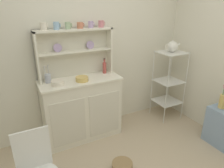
# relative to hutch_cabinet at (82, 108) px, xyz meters

# --- Properties ---
(wall_back) EXTENTS (3.84, 0.05, 2.50)m
(wall_back) POSITION_rel_hutch_cabinet_xyz_m (0.19, 0.26, 0.79)
(wall_back) COLOR silver
(wall_back) RESTS_ON ground
(hutch_cabinet) EXTENTS (1.09, 0.45, 0.89)m
(hutch_cabinet) POSITION_rel_hutch_cabinet_xyz_m (0.00, 0.00, 0.00)
(hutch_cabinet) COLOR silver
(hutch_cabinet) RESTS_ON ground
(hutch_shelf_unit) EXTENTS (1.01, 0.18, 0.64)m
(hutch_shelf_unit) POSITION_rel_hutch_cabinet_xyz_m (0.00, 0.16, 0.81)
(hutch_shelf_unit) COLOR silver
(hutch_shelf_unit) RESTS_ON hutch_cabinet
(bakers_rack) EXTENTS (0.40, 0.38, 1.13)m
(bakers_rack) POSITION_rel_hutch_cabinet_xyz_m (1.47, -0.11, 0.24)
(bakers_rack) COLOR silver
(bakers_rack) RESTS_ON ground
(wire_chair) EXTENTS (0.36, 0.36, 0.85)m
(wire_chair) POSITION_rel_hutch_cabinet_xyz_m (-0.75, -0.95, 0.06)
(wire_chair) COLOR white
(wire_chair) RESTS_ON ground
(floor_basket) EXTENTS (0.24, 0.24, 0.14)m
(floor_basket) POSITION_rel_hutch_cabinet_xyz_m (0.15, -0.89, -0.39)
(floor_basket) COLOR #93754C
(floor_basket) RESTS_ON ground
(cup_cream_0) EXTENTS (0.09, 0.08, 0.09)m
(cup_cream_0) POSITION_rel_hutch_cabinet_xyz_m (-0.37, 0.12, 1.12)
(cup_cream_0) COLOR silver
(cup_cream_0) RESTS_ON hutch_shelf_unit
(cup_sky_1) EXTENTS (0.09, 0.07, 0.09)m
(cup_sky_1) POSITION_rel_hutch_cabinet_xyz_m (-0.22, 0.12, 1.12)
(cup_sky_1) COLOR #8EB2D1
(cup_sky_1) RESTS_ON hutch_shelf_unit
(cup_sage_2) EXTENTS (0.08, 0.07, 0.09)m
(cup_sage_2) POSITION_rel_hutch_cabinet_xyz_m (-0.08, 0.12, 1.12)
(cup_sage_2) COLOR #9EB78E
(cup_sage_2) RESTS_ON hutch_shelf_unit
(cup_terracotta_3) EXTENTS (0.09, 0.08, 0.08)m
(cup_terracotta_3) POSITION_rel_hutch_cabinet_xyz_m (0.08, 0.12, 1.12)
(cup_terracotta_3) COLOR #C67556
(cup_terracotta_3) RESTS_ON hutch_shelf_unit
(cup_lilac_4) EXTENTS (0.08, 0.07, 0.09)m
(cup_lilac_4) POSITION_rel_hutch_cabinet_xyz_m (0.23, 0.12, 1.12)
(cup_lilac_4) COLOR #B79ECC
(cup_lilac_4) RESTS_ON hutch_shelf_unit
(cup_rose_5) EXTENTS (0.09, 0.07, 0.09)m
(cup_rose_5) POSITION_rel_hutch_cabinet_xyz_m (0.38, 0.12, 1.12)
(cup_rose_5) COLOR #D17A84
(cup_rose_5) RESTS_ON hutch_shelf_unit
(bowl_mixing_large) EXTENTS (0.16, 0.16, 0.06)m
(bowl_mixing_large) POSITION_rel_hutch_cabinet_xyz_m (-0.32, -0.07, 0.46)
(bowl_mixing_large) COLOR silver
(bowl_mixing_large) RESTS_ON hutch_cabinet
(bowl_floral_medium) EXTENTS (0.16, 0.16, 0.06)m
(bowl_floral_medium) POSITION_rel_hutch_cabinet_xyz_m (0.00, -0.07, 0.46)
(bowl_floral_medium) COLOR #DBB760
(bowl_floral_medium) RESTS_ON hutch_cabinet
(jam_bottle) EXTENTS (0.05, 0.05, 0.22)m
(jam_bottle) POSITION_rel_hutch_cabinet_xyz_m (0.40, 0.09, 0.52)
(jam_bottle) COLOR #B74C47
(jam_bottle) RESTS_ON hutch_cabinet
(utensil_jar) EXTENTS (0.08, 0.08, 0.24)m
(utensil_jar) POSITION_rel_hutch_cabinet_xyz_m (-0.40, 0.08, 0.49)
(utensil_jar) COLOR #B2B7C6
(utensil_jar) RESTS_ON hutch_cabinet
(porcelain_teapot) EXTENTS (0.26, 0.17, 0.19)m
(porcelain_teapot) POSITION_rel_hutch_cabinet_xyz_m (1.47, -0.11, 0.76)
(porcelain_teapot) COLOR white
(porcelain_teapot) RESTS_ON bakers_rack
(flower_vase) EXTENTS (0.09, 0.09, 0.33)m
(flower_vase) POSITION_rel_hutch_cabinet_xyz_m (1.63, -0.98, 0.17)
(flower_vase) COLOR #DBB760
(flower_vase) RESTS_ON side_shelf_blue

